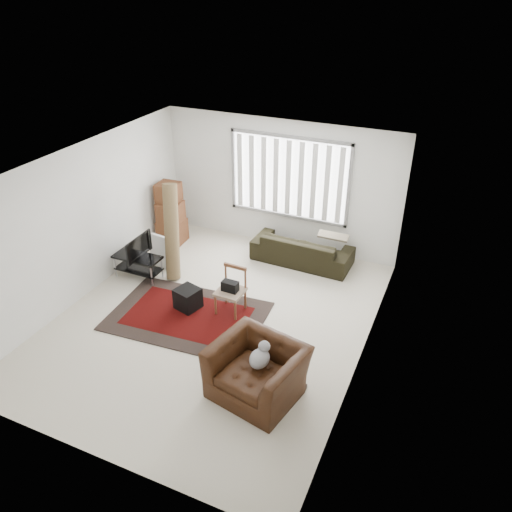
{
  "coord_description": "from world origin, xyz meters",
  "views": [
    {
      "loc": [
        3.41,
        -5.92,
        5.18
      ],
      "look_at": [
        0.52,
        0.62,
        1.05
      ],
      "focal_mm": 35.0,
      "sensor_mm": 36.0,
      "label": 1
    }
  ],
  "objects_px": {
    "moving_boxes": "(171,215)",
    "side_chair": "(231,289)",
    "tv_stand": "(138,262)",
    "armchair": "(257,368)",
    "sofa": "(302,245)"
  },
  "relations": [
    {
      "from": "moving_boxes",
      "to": "side_chair",
      "type": "xyz_separation_m",
      "value": [
        2.31,
        -1.8,
        -0.16
      ]
    },
    {
      "from": "tv_stand",
      "to": "side_chair",
      "type": "bearing_deg",
      "value": -7.55
    },
    {
      "from": "moving_boxes",
      "to": "side_chair",
      "type": "distance_m",
      "value": 2.94
    },
    {
      "from": "armchair",
      "to": "moving_boxes",
      "type": "bearing_deg",
      "value": 147.77
    },
    {
      "from": "tv_stand",
      "to": "sofa",
      "type": "distance_m",
      "value": 3.23
    },
    {
      "from": "sofa",
      "to": "armchair",
      "type": "height_order",
      "value": "armchair"
    },
    {
      "from": "moving_boxes",
      "to": "armchair",
      "type": "xyz_separation_m",
      "value": [
        3.5,
        -3.37,
        -0.17
      ]
    },
    {
      "from": "tv_stand",
      "to": "armchair",
      "type": "xyz_separation_m",
      "value": [
        3.3,
        -1.85,
        0.11
      ]
    },
    {
      "from": "sofa",
      "to": "armchair",
      "type": "xyz_separation_m",
      "value": [
        0.63,
        -3.67,
        0.06
      ]
    },
    {
      "from": "tv_stand",
      "to": "moving_boxes",
      "type": "height_order",
      "value": "moving_boxes"
    },
    {
      "from": "moving_boxes",
      "to": "side_chair",
      "type": "height_order",
      "value": "moving_boxes"
    },
    {
      "from": "tv_stand",
      "to": "moving_boxes",
      "type": "distance_m",
      "value": 1.56
    },
    {
      "from": "side_chair",
      "to": "moving_boxes",
      "type": "bearing_deg",
      "value": 143.82
    },
    {
      "from": "tv_stand",
      "to": "sofa",
      "type": "relative_size",
      "value": 0.46
    },
    {
      "from": "moving_boxes",
      "to": "armchair",
      "type": "relative_size",
      "value": 0.96
    }
  ]
}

